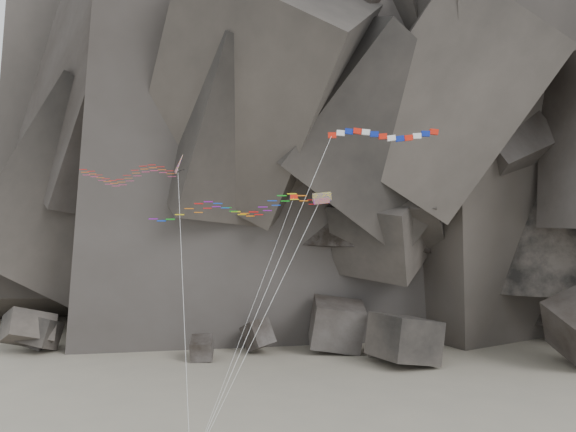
% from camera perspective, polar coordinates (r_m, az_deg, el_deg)
% --- Properties ---
extents(headland, '(110.00, 70.00, 84.00)m').
position_cam_1_polar(headland, '(117.22, 5.46, 12.15)').
color(headland, '#4C443E').
rests_on(headland, ground).
extents(boulder_field, '(80.18, 15.45, 10.75)m').
position_cam_1_polar(boulder_field, '(81.45, 7.71, -10.93)').
color(boulder_field, '#47423F').
rests_on(boulder_field, ground).
extents(delta_kite, '(13.71, 9.89, 21.64)m').
position_cam_1_polar(delta_kite, '(54.46, -14.48, 3.65)').
color(delta_kite, red).
rests_on(delta_kite, ground).
extents(banner_kite, '(16.30, 10.07, 23.33)m').
position_cam_1_polar(banner_kite, '(49.17, 8.26, 6.95)').
color(banner_kite, red).
rests_on(banner_kite, ground).
extents(parafoil_kite, '(13.69, 4.03, 18.42)m').
position_cam_1_polar(parafoil_kite, '(45.31, -5.34, 0.75)').
color(parafoil_kite, yellow).
rests_on(parafoil_kite, ground).
extents(pennant_kite, '(5.86, 7.71, 18.30)m').
position_cam_1_polar(pennant_kite, '(47.17, -0.99, -2.23)').
color(pennant_kite, red).
rests_on(pennant_kite, ground).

